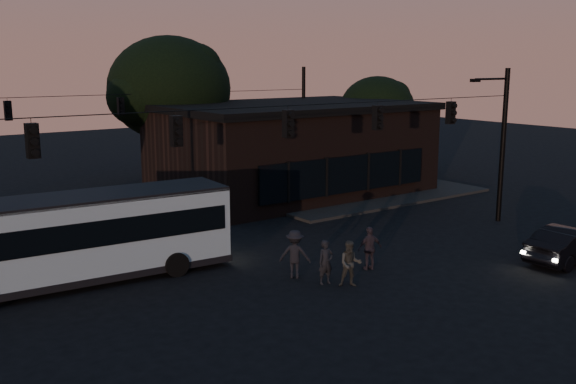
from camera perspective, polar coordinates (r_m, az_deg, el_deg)
ground at (r=21.75m, az=6.31°, el=-9.46°), size 120.00×120.00×0.00m
sidewalk_far_right at (r=39.52m, az=5.51°, el=0.16°), size 14.00×10.00×0.15m
building at (r=38.74m, az=0.31°, el=3.94°), size 15.40×10.41×5.40m
tree_behind at (r=41.03m, az=-10.50°, el=9.05°), size 7.60×7.60×9.43m
tree_right at (r=45.90m, az=7.93°, el=7.40°), size 5.20×5.20×6.86m
signal_rig_near at (r=23.66m, az=-0.00°, el=3.44°), size 26.24×0.30×7.50m
signal_rig_far at (r=37.73m, az=-14.56°, el=5.66°), size 26.24×0.30×7.50m
bus at (r=23.89m, az=-18.55°, el=-3.64°), size 11.35×3.41×3.15m
car at (r=27.66m, az=23.79°, el=-4.27°), size 4.42×1.66×1.44m
pedestrian_a at (r=22.89m, az=3.38°, el=-6.23°), size 0.64×0.48×1.59m
pedestrian_b at (r=22.69m, az=5.56°, el=-6.36°), size 1.01×0.97×1.65m
pedestrian_c at (r=24.57m, az=7.28°, el=-4.98°), size 1.05×0.64×1.67m
pedestrian_d at (r=23.44m, az=0.62°, el=-5.54°), size 1.29×1.28×1.79m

